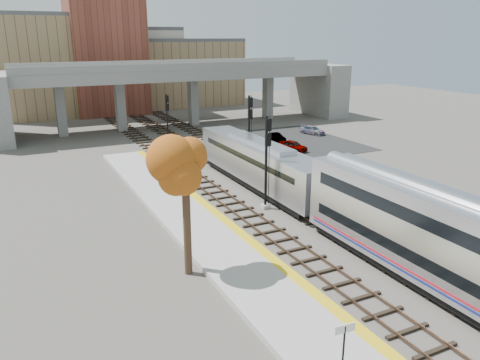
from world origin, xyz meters
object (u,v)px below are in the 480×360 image
signal_mast_near (266,163)px  car_b (276,137)px  car_a (293,146)px  locomotive (259,163)px  signal_mast_mid (249,133)px  car_c (312,130)px  signal_mast_far (168,122)px  tree (185,166)px

signal_mast_near → car_b: (13.19, 20.77, -3.10)m
signal_mast_near → car_a: (12.34, 15.37, -3.02)m
locomotive → car_a: locomotive is taller
signal_mast_near → signal_mast_mid: 11.51m
signal_mast_near → car_c: signal_mast_near is taller
car_a → car_b: car_a is taller
signal_mast_near → locomotive: bearing=67.2°
signal_mast_mid → car_a: bearing=29.3°
signal_mast_mid → car_b: signal_mast_mid is taller
car_c → signal_mast_far: bearing=156.3°
signal_mast_mid → tree: (-13.21, -17.98, 2.61)m
signal_mast_near → car_a: signal_mast_near is taller
signal_mast_far → signal_mast_mid: bearing=-73.4°
car_a → car_b: bearing=61.9°
signal_mast_far → car_a: signal_mast_far is taller
locomotive → car_a: bearing=45.4°
signal_mast_near → car_b: size_ratio=2.25×
signal_mast_near → car_a: bearing=51.3°
signal_mast_far → tree: 33.15m
car_c → locomotive: bearing=-153.8°
signal_mast_mid → signal_mast_far: size_ratio=1.18×
car_a → car_c: (7.73, 7.20, -0.06)m
locomotive → car_b: locomotive is taller
car_a → car_b: size_ratio=1.11×
signal_mast_far → tree: (-9.11, -31.70, 3.37)m
car_b → signal_mast_mid: bearing=-134.5°
signal_mast_mid → signal_mast_far: 14.34m
locomotive → signal_mast_mid: 6.29m
car_b → signal_mast_near: bearing=-124.7°
car_a → car_c: size_ratio=0.95×
signal_mast_far → car_c: signal_mast_far is taller
tree → car_a: 31.67m
signal_mast_mid → signal_mast_far: signal_mast_mid is taller
locomotive → car_b: 19.36m
signal_mast_mid → car_a: (8.24, 4.61, -3.12)m
signal_mast_far → car_c: bearing=-5.4°
locomotive → tree: bearing=-132.6°
signal_mast_near → tree: bearing=-141.6°
signal_mast_mid → car_a: signal_mast_mid is taller
signal_mast_mid → signal_mast_far: bearing=106.6°
signal_mast_near → signal_mast_far: size_ratio=1.15×
signal_mast_mid → tree: tree is taller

